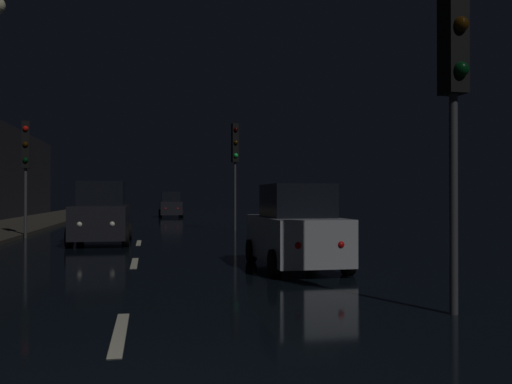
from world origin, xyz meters
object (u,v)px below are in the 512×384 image
at_px(car_approaching_headlights, 102,215).
at_px(traffic_light_far_right, 235,152).
at_px(traffic_light_far_left, 26,153).
at_px(traffic_light_near_right, 454,57).
at_px(car_parked_right_near, 296,230).
at_px(car_distant_taillights, 171,205).

bearing_deg(car_approaching_headlights, traffic_light_far_right, 137.80).
relative_size(traffic_light_far_left, traffic_light_far_right, 0.89).
xyz_separation_m(traffic_light_near_right, traffic_light_far_right, (-0.10, 19.72, 0.18)).
height_order(traffic_light_far_left, car_parked_right_near, traffic_light_far_left).
bearing_deg(traffic_light_near_right, traffic_light_far_left, -155.20).
height_order(traffic_light_near_right, car_distant_taillights, traffic_light_near_right).
bearing_deg(traffic_light_far_right, car_distant_taillights, -178.15).
bearing_deg(traffic_light_near_right, car_approaching_headlights, -160.28).
bearing_deg(car_approaching_headlights, car_distant_taillights, 172.18).
xyz_separation_m(traffic_light_far_left, car_parked_right_near, (8.24, -11.07, -2.51)).
bearing_deg(traffic_light_near_right, traffic_light_far_right, 175.96).
relative_size(traffic_light_far_right, car_distant_taillights, 1.30).
height_order(traffic_light_far_right, car_approaching_headlights, traffic_light_far_right).
xyz_separation_m(traffic_light_far_right, car_parked_right_near, (-0.80, -14.39, -2.96)).
height_order(traffic_light_near_right, car_approaching_headlights, traffic_light_near_right).
xyz_separation_m(traffic_light_far_left, car_distant_taillights, (6.62, 21.67, -2.48)).
xyz_separation_m(car_approaching_headlights, car_distant_taillights, (3.40, 24.79, -0.08)).
bearing_deg(traffic_light_near_right, car_distant_taillights, 179.47).
xyz_separation_m(car_parked_right_near, car_distant_taillights, (-1.62, 32.75, 0.03)).
bearing_deg(car_distant_taillights, traffic_light_far_right, -172.47).
bearing_deg(car_approaching_headlights, traffic_light_near_right, 24.04).
relative_size(traffic_light_far_right, car_parked_right_near, 1.35).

